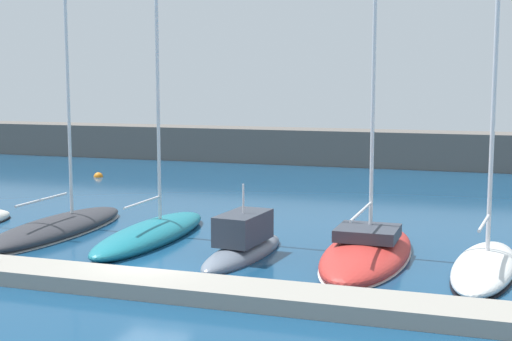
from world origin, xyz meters
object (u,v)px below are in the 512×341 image
(sailboat_teal_fourth, at_px, (151,230))
(motorboat_slate_fifth, at_px, (244,245))
(sailboat_charcoal_third, at_px, (57,225))
(sailboat_red_sixth, at_px, (367,251))
(sailboat_white_seventh, at_px, (485,263))
(mooring_buoy_orange, at_px, (98,177))

(sailboat_teal_fourth, xyz_separation_m, motorboat_slate_fifth, (4.88, -1.59, 0.04))
(sailboat_charcoal_third, xyz_separation_m, motorboat_slate_fifth, (9.67, -1.51, 0.11))
(sailboat_red_sixth, height_order, sailboat_white_seventh, sailboat_white_seventh)
(motorboat_slate_fifth, height_order, sailboat_red_sixth, sailboat_red_sixth)
(sailboat_charcoal_third, height_order, motorboat_slate_fifth, sailboat_charcoal_third)
(sailboat_teal_fourth, distance_m, sailboat_red_sixth, 9.66)
(sailboat_white_seventh, bearing_deg, sailboat_teal_fourth, 91.04)
(sailboat_charcoal_third, bearing_deg, sailboat_teal_fourth, -88.32)
(sailboat_white_seventh, height_order, mooring_buoy_orange, sailboat_white_seventh)
(sailboat_charcoal_third, xyz_separation_m, mooring_buoy_orange, (-8.17, 17.40, -0.37))
(sailboat_charcoal_third, distance_m, sailboat_white_seventh, 18.92)
(sailboat_teal_fourth, height_order, mooring_buoy_orange, sailboat_teal_fourth)
(motorboat_slate_fifth, relative_size, sailboat_white_seventh, 0.42)
(sailboat_red_sixth, bearing_deg, sailboat_charcoal_third, 89.83)
(sailboat_white_seventh, bearing_deg, mooring_buoy_orange, 61.31)
(sailboat_red_sixth, xyz_separation_m, sailboat_white_seventh, (4.45, -0.76, 0.08))
(sailboat_charcoal_third, distance_m, mooring_buoy_orange, 19.23)
(sailboat_teal_fourth, bearing_deg, mooring_buoy_orange, 37.41)
(sailboat_charcoal_third, xyz_separation_m, sailboat_red_sixth, (14.45, -0.28, -0.06))
(sailboat_teal_fourth, relative_size, sailboat_white_seventh, 1.31)
(sailboat_teal_fourth, bearing_deg, sailboat_red_sixth, -91.50)
(sailboat_charcoal_third, height_order, sailboat_red_sixth, sailboat_charcoal_third)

